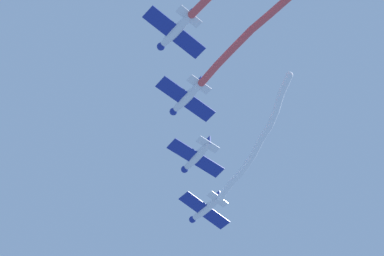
{
  "coord_description": "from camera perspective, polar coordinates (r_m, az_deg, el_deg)",
  "views": [
    {
      "loc": [
        -51.18,
        25.0,
        2.38
      ],
      "look_at": [
        -8.24,
        11.2,
        67.83
      ],
      "focal_mm": 60.42,
      "sensor_mm": 36.0,
      "label": 1
    }
  ],
  "objects": [
    {
      "name": "smoke_trail_right_wing",
      "position": [
        73.91,
        7.29,
        10.06
      ],
      "size": [
        21.61,
        11.67,
        3.3
      ],
      "color": "#DB4C4C"
    },
    {
      "name": "airplane_slot",
      "position": [
        73.33,
        -1.52,
        8.48
      ],
      "size": [
        6.17,
        7.96,
        2.0
      ],
      "rotation": [
        0.0,
        0.0,
        0.41
      ],
      "color": "silver"
    },
    {
      "name": "smoke_trail_lead",
      "position": [
        81.68,
        5.79,
        -1.17
      ],
      "size": [
        20.17,
        3.31,
        2.64
      ],
      "color": "white"
    },
    {
      "name": "airplane_lead",
      "position": [
        87.31,
        1.15,
        -7.22
      ],
      "size": [
        6.14,
        7.9,
        2.0
      ],
      "rotation": [
        0.0,
        0.0,
        0.45
      ],
      "color": "silver"
    },
    {
      "name": "airplane_left_wing",
      "position": [
        81.99,
        0.37,
        -2.59
      ],
      "size": [
        6.19,
        8.05,
        2.0
      ],
      "rotation": [
        0.0,
        0.0,
        0.34
      ],
      "color": "silver"
    },
    {
      "name": "airplane_right_wing",
      "position": [
        77.29,
        -0.52,
        2.64
      ],
      "size": [
        6.18,
        8.0,
        2.0
      ],
      "rotation": [
        0.0,
        0.0,
        0.38
      ],
      "color": "silver"
    }
  ]
}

